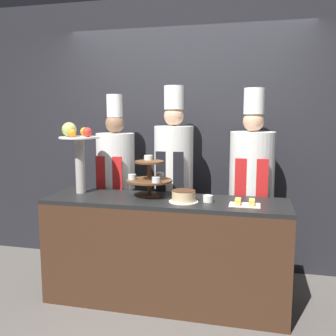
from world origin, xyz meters
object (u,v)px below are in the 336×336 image
Objects in this scene: chef_center_right at (252,181)px; fruit_pedestal at (78,146)px; cake_square_tray at (245,203)px; chef_center_left at (174,174)px; cake_round at (184,196)px; chef_left at (116,178)px; tiered_stand at (149,177)px; cup_white at (208,199)px.

fruit_pedestal is at bearing -163.43° from chef_center_right.
cake_square_tray is 0.13× the size of chef_center_left.
cake_round is 0.49m from cake_square_tray.
cake_square_tray is 0.13× the size of chef_left.
chef_left is at bearing 68.37° from fruit_pedestal.
chef_left is at bearing -180.00° from chef_center_left.
fruit_pedestal is 0.94m from chef_center_left.
cake_square_tray is 0.59m from chef_center_right.
tiered_stand is at bearing -152.19° from chef_center_right.
cake_square_tray is (0.49, -0.00, -0.03)m from cake_round.
chef_center_right is at bearing 27.81° from tiered_stand.
cake_round is at bearing -132.07° from chef_center_right.
chef_center_left reaches higher than tiered_stand.
tiered_stand is 0.62× the size of fruit_pedestal.
chef_center_right reaches higher than tiered_stand.
chef_left is 0.60m from chef_center_left.
cup_white is 1.14m from chef_left.
cake_square_tray is 1.43m from chef_left.
chef_center_left reaches higher than cake_round.
cake_round is 0.63m from chef_center_left.
cake_square_tray is at bearing -39.88° from chef_center_left.
cup_white is at bearing 13.95° from cake_round.
tiered_stand is 1.66× the size of cake_square_tray.
cake_round is 0.79m from chef_center_right.
chef_center_right is (0.74, -0.00, -0.04)m from chef_center_left.
cup_white is (0.19, 0.05, -0.02)m from cake_round.
fruit_pedestal is at bearing -111.63° from chef_left.
chef_center_right reaches higher than fruit_pedestal.
chef_center_right reaches higher than cup_white.
tiered_stand is at bearing 170.58° from cake_square_tray.
cake_square_tray is 0.13× the size of chef_center_right.
tiered_stand is 0.21× the size of chef_center_right.
chef_left reaches higher than cake_square_tray.
chef_center_left is (-0.70, 0.59, 0.11)m from cake_square_tray.
cup_white is (1.18, -0.08, -0.40)m from fruit_pedestal.
chef_left is 0.98× the size of chef_center_right.
chef_left reaches higher than cup_white.
tiered_stand is 0.97m from chef_center_right.
chef_center_right is at bearing 57.99° from cup_white.
chef_center_left is (0.78, 0.45, -0.29)m from fruit_pedestal.
chef_center_left is at bearing 127.09° from cup_white.
chef_center_left is at bearing 30.16° from fruit_pedestal.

